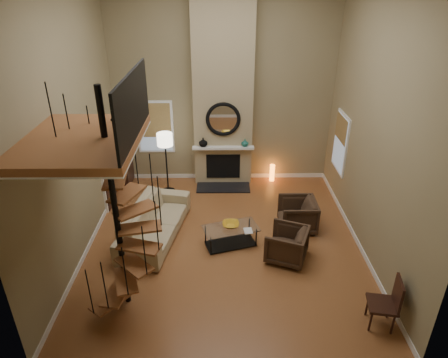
{
  "coord_description": "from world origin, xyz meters",
  "views": [
    {
      "loc": [
        -0.08,
        -7.37,
        5.37
      ],
      "look_at": [
        0.0,
        0.4,
        1.4
      ],
      "focal_mm": 31.92,
      "sensor_mm": 36.0,
      "label": 1
    }
  ],
  "objects_px": {
    "side_chair": "(389,301)",
    "coffee_table": "(231,234)",
    "floor_lamp": "(165,144)",
    "armchair_far": "(290,245)",
    "sofa": "(154,221)",
    "accent_lamp": "(272,173)",
    "hutch": "(122,154)",
    "armchair_near": "(301,215)"
  },
  "relations": [
    {
      "from": "side_chair",
      "to": "coffee_table",
      "type": "bearing_deg",
      "value": 137.99
    },
    {
      "from": "coffee_table",
      "to": "floor_lamp",
      "type": "relative_size",
      "value": 0.76
    },
    {
      "from": "armchair_far",
      "to": "coffee_table",
      "type": "height_order",
      "value": "armchair_far"
    },
    {
      "from": "armchair_far",
      "to": "side_chair",
      "type": "relative_size",
      "value": 0.82
    },
    {
      "from": "sofa",
      "to": "floor_lamp",
      "type": "xyz_separation_m",
      "value": [
        0.05,
        2.13,
        1.02
      ]
    },
    {
      "from": "armchair_far",
      "to": "accent_lamp",
      "type": "relative_size",
      "value": 1.62
    },
    {
      "from": "accent_lamp",
      "to": "hutch",
      "type": "bearing_deg",
      "value": -176.87
    },
    {
      "from": "side_chair",
      "to": "accent_lamp",
      "type": "bearing_deg",
      "value": 103.32
    },
    {
      "from": "accent_lamp",
      "to": "side_chair",
      "type": "height_order",
      "value": "side_chair"
    },
    {
      "from": "accent_lamp",
      "to": "coffee_table",
      "type": "bearing_deg",
      "value": -112.32
    },
    {
      "from": "hutch",
      "to": "side_chair",
      "type": "distance_m",
      "value": 7.63
    },
    {
      "from": "hutch",
      "to": "armchair_near",
      "type": "distance_m",
      "value": 5.17
    },
    {
      "from": "floor_lamp",
      "to": "armchair_near",
      "type": "bearing_deg",
      "value": -28.68
    },
    {
      "from": "armchair_far",
      "to": "armchair_near",
      "type": "bearing_deg",
      "value": -178.62
    },
    {
      "from": "hutch",
      "to": "coffee_table",
      "type": "height_order",
      "value": "hutch"
    },
    {
      "from": "hutch",
      "to": "armchair_near",
      "type": "xyz_separation_m",
      "value": [
        4.63,
        -2.24,
        -0.6
      ]
    },
    {
      "from": "armchair_far",
      "to": "side_chair",
      "type": "bearing_deg",
      "value": 58.3
    },
    {
      "from": "sofa",
      "to": "floor_lamp",
      "type": "distance_m",
      "value": 2.36
    },
    {
      "from": "hutch",
      "to": "accent_lamp",
      "type": "relative_size",
      "value": 3.55
    },
    {
      "from": "armchair_far",
      "to": "accent_lamp",
      "type": "distance_m",
      "value": 3.66
    },
    {
      "from": "armchair_near",
      "to": "armchair_far",
      "type": "height_order",
      "value": "armchair_near"
    },
    {
      "from": "armchair_near",
      "to": "coffee_table",
      "type": "height_order",
      "value": "armchair_near"
    },
    {
      "from": "coffee_table",
      "to": "hutch",
      "type": "bearing_deg",
      "value": 135.58
    },
    {
      "from": "armchair_far",
      "to": "sofa",
      "type": "bearing_deg",
      "value": -85.24
    },
    {
      "from": "armchair_near",
      "to": "floor_lamp",
      "type": "relative_size",
      "value": 0.5
    },
    {
      "from": "accent_lamp",
      "to": "armchair_far",
      "type": "bearing_deg",
      "value": -90.87
    },
    {
      "from": "sofa",
      "to": "coffee_table",
      "type": "bearing_deg",
      "value": -91.34
    },
    {
      "from": "sofa",
      "to": "coffee_table",
      "type": "distance_m",
      "value": 1.78
    },
    {
      "from": "floor_lamp",
      "to": "side_chair",
      "type": "xyz_separation_m",
      "value": [
        4.26,
        -4.82,
        -0.89
      ]
    },
    {
      "from": "sofa",
      "to": "accent_lamp",
      "type": "bearing_deg",
      "value": -36.76
    },
    {
      "from": "side_chair",
      "to": "sofa",
      "type": "bearing_deg",
      "value": 147.98
    },
    {
      "from": "armchair_far",
      "to": "floor_lamp",
      "type": "height_order",
      "value": "floor_lamp"
    },
    {
      "from": "hutch",
      "to": "armchair_near",
      "type": "relative_size",
      "value": 2.08
    },
    {
      "from": "sofa",
      "to": "accent_lamp",
      "type": "height_order",
      "value": "sofa"
    },
    {
      "from": "coffee_table",
      "to": "armchair_near",
      "type": "bearing_deg",
      "value": 21.8
    },
    {
      "from": "hutch",
      "to": "side_chair",
      "type": "xyz_separation_m",
      "value": [
        5.54,
        -5.23,
        -0.42
      ]
    },
    {
      "from": "coffee_table",
      "to": "side_chair",
      "type": "xyz_separation_m",
      "value": [
        2.58,
        -2.32,
        0.24
      ]
    },
    {
      "from": "sofa",
      "to": "armchair_near",
      "type": "bearing_deg",
      "value": -74.27
    },
    {
      "from": "hutch",
      "to": "armchair_near",
      "type": "height_order",
      "value": "hutch"
    },
    {
      "from": "hutch",
      "to": "coffee_table",
      "type": "distance_m",
      "value": 4.2
    },
    {
      "from": "hutch",
      "to": "armchair_far",
      "type": "height_order",
      "value": "hutch"
    },
    {
      "from": "coffee_table",
      "to": "side_chair",
      "type": "relative_size",
      "value": 1.33
    }
  ]
}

